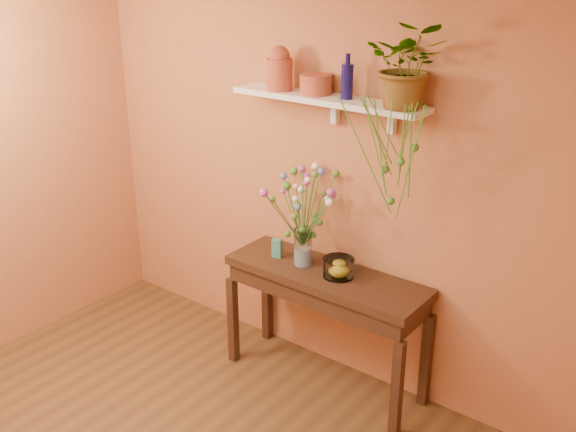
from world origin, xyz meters
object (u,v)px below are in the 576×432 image
at_px(terracotta_jug, 280,69).
at_px(blue_bottle, 347,81).
at_px(sideboard, 326,289).
at_px(spider_plant, 408,65).
at_px(glass_vase, 303,249).
at_px(bouquet, 305,198).
at_px(glass_bowl, 338,268).

bearing_deg(terracotta_jug, blue_bottle, 4.55).
bearing_deg(terracotta_jug, sideboard, -10.66).
bearing_deg(terracotta_jug, spider_plant, 0.87).
distance_m(glass_vase, bouquet, 0.36).
height_order(spider_plant, glass_vase, spider_plant).
height_order(blue_bottle, spider_plant, spider_plant).
distance_m(blue_bottle, glass_bowl, 1.17).
height_order(sideboard, glass_vase, glass_vase).
bearing_deg(sideboard, glass_vase, 179.68).
xyz_separation_m(sideboard, spider_plant, (0.44, 0.10, 1.47)).
distance_m(blue_bottle, spider_plant, 0.42).
distance_m(spider_plant, glass_vase, 1.39).
bearing_deg(sideboard, blue_bottle, 73.53).
xyz_separation_m(sideboard, glass_vase, (-0.19, 0.00, 0.23)).
relative_size(sideboard, bouquet, 2.61).
xyz_separation_m(blue_bottle, spider_plant, (0.40, -0.02, 0.13)).
bearing_deg(sideboard, glass_bowl, 0.36).
height_order(terracotta_jug, glass_bowl, terracotta_jug).
bearing_deg(sideboard, spider_plant, 12.44).
xyz_separation_m(spider_plant, bouquet, (-0.62, -0.09, -0.88)).
relative_size(glass_vase, bouquet, 0.48).
distance_m(terracotta_jug, bouquet, 0.82).
xyz_separation_m(blue_bottle, glass_vase, (-0.22, -0.12, -1.11)).
bearing_deg(spider_plant, terracotta_jug, -179.13).
height_order(sideboard, terracotta_jug, terracotta_jug).
relative_size(terracotta_jug, glass_bowl, 1.37).
distance_m(sideboard, blue_bottle, 1.34).
xyz_separation_m(sideboard, glass_bowl, (0.09, 0.00, 0.18)).
bearing_deg(terracotta_jug, glass_bowl, -8.76).
bearing_deg(bouquet, glass_vase, -108.64).
bearing_deg(blue_bottle, sideboard, -106.47).
distance_m(terracotta_jug, spider_plant, 0.88).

